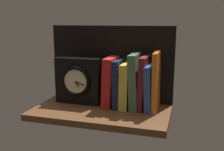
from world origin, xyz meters
The scene contains 10 objects.
ground_plane centered at (0.00, 0.00, -1.25)cm, with size 53.91×28.79×2.50cm, color brown.
back_panel centered at (0.00, 13.79, 16.23)cm, with size 53.91×1.20×32.46cm, color black.
book_red_requiem centered at (2.11, 6.16, 9.99)cm, with size 3.73×13.08×19.99cm, color red.
book_navy_bierce centered at (5.58, 6.16, 9.59)cm, with size 2.61×12.32×19.18cm, color #192147.
book_yellow_seinlanguage centered at (8.85, 6.16, 8.98)cm, with size 3.32×13.01×17.97cm, color gold.
book_green_romantic centered at (12.37, 6.16, 10.91)cm, with size 3.14×13.10×21.82cm, color #476B44.
book_maroon_dawkins centered at (15.44, 6.16, 10.46)cm, with size 2.40×12.05×20.91cm, color maroon.
book_blue_modern centered at (18.20, 6.16, 8.87)cm, with size 2.52×14.08×17.74cm, color #2D4C8E.
book_orange_pandolfini centered at (20.67, 6.16, 11.41)cm, with size 1.81×13.40×22.83cm, color orange.
framed_clock centered at (-11.91, 5.75, 9.71)cm, with size 19.32×7.62×19.32cm.
Camera 1 is at (32.61, -94.62, 34.93)cm, focal length 42.39 mm.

